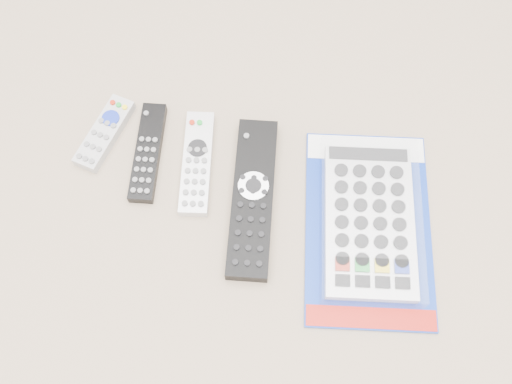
% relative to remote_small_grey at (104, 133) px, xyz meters
% --- Properties ---
extents(remote_small_grey, '(0.07, 0.14, 0.02)m').
position_rel_remote_small_grey_xyz_m(remote_small_grey, '(0.00, 0.00, 0.00)').
color(remote_small_grey, '#A9A9AC').
rests_on(remote_small_grey, ground).
extents(remote_slim_black, '(0.06, 0.17, 0.02)m').
position_rel_remote_small_grey_xyz_m(remote_slim_black, '(0.08, -0.02, -0.00)').
color(remote_slim_black, black).
rests_on(remote_slim_black, ground).
extents(remote_silver_dvd, '(0.07, 0.18, 0.02)m').
position_rel_remote_small_grey_xyz_m(remote_silver_dvd, '(0.16, -0.02, -0.00)').
color(remote_silver_dvd, silver).
rests_on(remote_silver_dvd, ground).
extents(remote_large_black, '(0.10, 0.26, 0.03)m').
position_rel_remote_small_grey_xyz_m(remote_large_black, '(0.26, -0.06, 0.00)').
color(remote_large_black, black).
rests_on(remote_large_black, ground).
extents(jumbo_remote_packaged, '(0.23, 0.34, 0.04)m').
position_rel_remote_small_grey_xyz_m(jumbo_remote_packaged, '(0.43, -0.06, 0.01)').
color(jumbo_remote_packaged, '#0E2FA0').
rests_on(jumbo_remote_packaged, ground).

